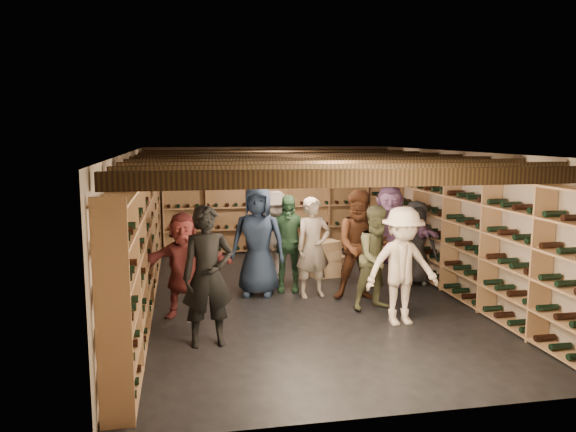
% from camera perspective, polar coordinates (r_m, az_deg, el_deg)
% --- Properties ---
extents(ground, '(8.00, 8.00, 0.00)m').
position_cam_1_polar(ground, '(9.39, 1.59, -8.31)').
color(ground, black).
rests_on(ground, ground).
extents(walls, '(5.52, 8.02, 2.40)m').
position_cam_1_polar(walls, '(9.12, 1.62, -1.07)').
color(walls, tan).
rests_on(walls, ground).
extents(ceiling, '(5.50, 8.00, 0.01)m').
position_cam_1_polar(ceiling, '(9.00, 1.65, 6.49)').
color(ceiling, beige).
rests_on(ceiling, walls).
extents(ceiling_joists, '(5.40, 7.12, 0.18)m').
position_cam_1_polar(ceiling_joists, '(9.01, 1.65, 5.60)').
color(ceiling_joists, black).
rests_on(ceiling_joists, ground).
extents(wine_rack_left, '(0.32, 7.50, 2.15)m').
position_cam_1_polar(wine_rack_left, '(8.96, -14.67, -2.32)').
color(wine_rack_left, '#AA7D52').
rests_on(wine_rack_left, ground).
extents(wine_rack_right, '(0.32, 7.50, 2.15)m').
position_cam_1_polar(wine_rack_right, '(10.00, 16.15, -1.28)').
color(wine_rack_right, '#AA7D52').
rests_on(wine_rack_right, ground).
extents(wine_rack_back, '(4.70, 0.30, 2.15)m').
position_cam_1_polar(wine_rack_back, '(12.87, -2.04, 1.12)').
color(wine_rack_back, '#AA7D52').
rests_on(wine_rack_back, ground).
extents(crate_stack_left, '(0.59, 0.50, 0.68)m').
position_cam_1_polar(crate_stack_left, '(10.69, 3.80, -4.38)').
color(crate_stack_left, tan).
rests_on(crate_stack_left, ground).
extents(crate_stack_right, '(0.52, 0.36, 0.51)m').
position_cam_1_polar(crate_stack_right, '(10.71, 3.91, -4.82)').
color(crate_stack_right, tan).
rests_on(crate_stack_right, ground).
extents(crate_loose, '(0.57, 0.46, 0.17)m').
position_cam_1_polar(crate_loose, '(11.72, 4.75, -4.53)').
color(crate_loose, tan).
rests_on(crate_loose, ground).
extents(person_1, '(0.70, 0.49, 1.81)m').
position_cam_1_polar(person_1, '(7.21, -8.15, -6.08)').
color(person_1, black).
rests_on(person_1, ground).
extents(person_2, '(0.89, 0.75, 1.62)m').
position_cam_1_polar(person_2, '(8.72, 9.14, -4.23)').
color(person_2, '#5F613E').
rests_on(person_2, ground).
extents(person_3, '(1.12, 0.68, 1.69)m').
position_cam_1_polar(person_3, '(8.10, 11.52, -5.01)').
color(person_3, beige).
rests_on(person_3, ground).
extents(person_5, '(1.47, 0.53, 1.56)m').
position_cam_1_polar(person_5, '(8.44, -10.56, -4.87)').
color(person_5, maroon).
rests_on(person_5, ground).
extents(person_6, '(1.04, 0.83, 1.85)m').
position_cam_1_polar(person_6, '(9.37, -3.08, -2.52)').
color(person_6, '#1C2A41').
rests_on(person_6, ground).
extents(person_7, '(0.67, 0.51, 1.67)m').
position_cam_1_polar(person_7, '(9.28, 2.58, -3.21)').
color(person_7, gray).
rests_on(person_7, ground).
extents(person_8, '(1.00, 0.86, 1.80)m').
position_cam_1_polar(person_8, '(9.17, 7.44, -2.99)').
color(person_8, '#4D2817').
rests_on(person_8, ground).
extents(person_9, '(1.19, 0.86, 1.65)m').
position_cam_1_polar(person_9, '(10.39, -1.35, -1.99)').
color(person_9, beige).
rests_on(person_9, ground).
extents(person_10, '(1.05, 0.62, 1.67)m').
position_cam_1_polar(person_10, '(9.61, -0.06, -2.78)').
color(person_10, '#294E31').
rests_on(person_10, ground).
extents(person_11, '(1.76, 1.04, 1.80)m').
position_cam_1_polar(person_11, '(10.04, 10.25, -2.05)').
color(person_11, '#805685').
rests_on(person_11, ground).
extents(person_12, '(0.82, 0.61, 1.51)m').
position_cam_1_polar(person_12, '(10.35, 12.87, -2.63)').
color(person_12, '#313236').
rests_on(person_12, ground).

